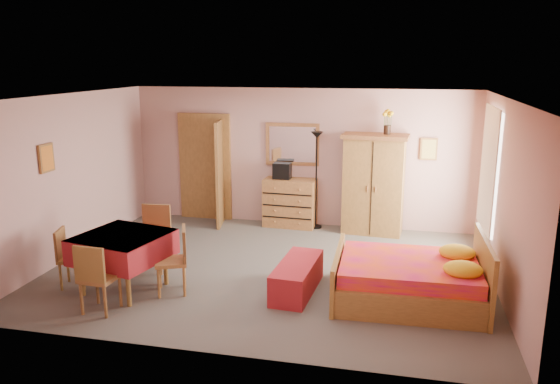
% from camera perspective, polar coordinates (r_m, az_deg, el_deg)
% --- Properties ---
extents(floor, '(6.50, 6.50, 0.00)m').
position_cam_1_polar(floor, '(8.38, -1.13, -8.11)').
color(floor, '#5F5A53').
rests_on(floor, ground).
extents(ceiling, '(6.50, 6.50, 0.00)m').
position_cam_1_polar(ceiling, '(7.80, -1.22, 9.94)').
color(ceiling, brown).
rests_on(ceiling, wall_back).
extents(wall_back, '(6.50, 0.10, 2.60)m').
position_cam_1_polar(wall_back, '(10.38, 2.12, 3.62)').
color(wall_back, tan).
rests_on(wall_back, floor).
extents(wall_front, '(6.50, 0.10, 2.60)m').
position_cam_1_polar(wall_front, '(5.68, -7.20, -4.97)').
color(wall_front, tan).
rests_on(wall_front, floor).
extents(wall_left, '(0.10, 5.00, 2.60)m').
position_cam_1_polar(wall_left, '(9.30, -21.03, 1.54)').
color(wall_left, tan).
rests_on(wall_left, floor).
extents(wall_right, '(0.10, 5.00, 2.60)m').
position_cam_1_polar(wall_right, '(7.89, 22.41, -0.62)').
color(wall_right, tan).
rests_on(wall_right, floor).
extents(doorway, '(1.06, 0.12, 2.15)m').
position_cam_1_polar(doorway, '(10.91, -7.79, 2.52)').
color(doorway, '#9E6B35').
rests_on(doorway, floor).
extents(window, '(0.08, 1.40, 1.95)m').
position_cam_1_polar(window, '(9.01, 21.03, 2.15)').
color(window, white).
rests_on(window, wall_right).
extents(picture_left, '(0.04, 0.32, 0.42)m').
position_cam_1_polar(picture_left, '(8.73, -23.23, 3.28)').
color(picture_left, orange).
rests_on(picture_left, wall_left).
extents(picture_back, '(0.30, 0.04, 0.40)m').
position_cam_1_polar(picture_back, '(10.16, 15.28, 4.36)').
color(picture_back, '#D8BF59').
rests_on(picture_back, wall_back).
extents(chest_of_drawers, '(0.99, 0.53, 0.92)m').
position_cam_1_polar(chest_of_drawers, '(10.39, 1.06, -1.11)').
color(chest_of_drawers, '#A76D38').
rests_on(chest_of_drawers, floor).
extents(wall_mirror, '(1.02, 0.10, 0.81)m').
position_cam_1_polar(wall_mirror, '(10.37, 1.32, 5.01)').
color(wall_mirror, white).
rests_on(wall_mirror, wall_back).
extents(stereo, '(0.33, 0.24, 0.30)m').
position_cam_1_polar(stereo, '(10.27, 0.22, 2.23)').
color(stereo, black).
rests_on(stereo, chest_of_drawers).
extents(floor_lamp, '(0.31, 0.31, 1.83)m').
position_cam_1_polar(floor_lamp, '(10.20, 3.80, 1.21)').
color(floor_lamp, black).
rests_on(floor_lamp, floor).
extents(wardrobe, '(1.21, 0.69, 1.82)m').
position_cam_1_polar(wardrobe, '(10.01, 9.75, 0.78)').
color(wardrobe, olive).
rests_on(wardrobe, floor).
extents(sunflower_vase, '(0.18, 0.18, 0.44)m').
position_cam_1_polar(sunflower_vase, '(9.86, 11.17, 7.21)').
color(sunflower_vase, yellow).
rests_on(sunflower_vase, wardrobe).
extents(bed, '(1.98, 1.58, 0.90)m').
position_cam_1_polar(bed, '(7.40, 13.30, -7.74)').
color(bed, '#D21457').
rests_on(bed, floor).
extents(bench, '(0.55, 1.28, 0.42)m').
position_cam_1_polar(bench, '(7.56, 1.80, -8.86)').
color(bench, maroon).
rests_on(bench, floor).
extents(dining_table, '(1.30, 1.30, 0.80)m').
position_cam_1_polar(dining_table, '(7.84, -15.98, -7.08)').
color(dining_table, maroon).
rests_on(dining_table, floor).
extents(chair_south, '(0.44, 0.44, 0.91)m').
position_cam_1_polar(chair_south, '(7.28, -18.33, -8.41)').
color(chair_south, brown).
rests_on(chair_south, floor).
extents(chair_north, '(0.47, 0.47, 0.97)m').
position_cam_1_polar(chair_north, '(8.43, -13.16, -4.81)').
color(chair_north, '#9F6235').
rests_on(chair_north, floor).
extents(chair_west, '(0.47, 0.47, 0.83)m').
position_cam_1_polar(chair_west, '(8.18, -20.71, -6.44)').
color(chair_west, olive).
rests_on(chair_west, floor).
extents(chair_east, '(0.54, 0.54, 0.91)m').
position_cam_1_polar(chair_east, '(7.59, -11.32, -7.05)').
color(chair_east, '#B0753B').
rests_on(chair_east, floor).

